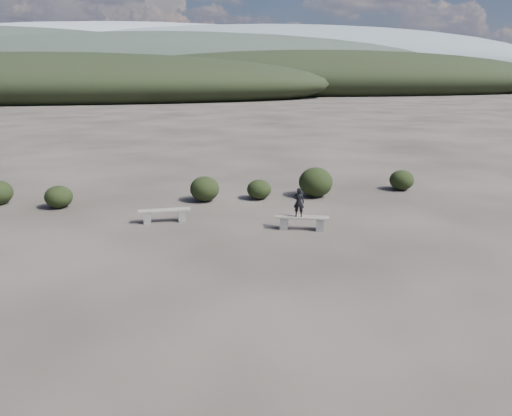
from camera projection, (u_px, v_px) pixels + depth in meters
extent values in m
plane|color=#2A2420|center=(253.00, 286.00, 12.84)|extent=(1200.00, 1200.00, 0.00)
cube|color=slate|center=(147.00, 217.00, 18.08)|extent=(0.27, 0.37, 0.42)
cube|color=slate|center=(182.00, 216.00, 18.32)|extent=(0.27, 0.37, 0.42)
cube|color=gray|center=(164.00, 210.00, 18.14)|extent=(1.89, 0.47, 0.05)
cube|color=slate|center=(284.00, 223.00, 17.43)|extent=(0.35, 0.42, 0.42)
cube|color=slate|center=(320.00, 224.00, 17.27)|extent=(0.35, 0.42, 0.42)
cube|color=gray|center=(302.00, 217.00, 17.29)|extent=(1.91, 0.92, 0.05)
imported|color=black|center=(299.00, 202.00, 17.16)|extent=(0.43, 0.36, 1.02)
ellipsoid|color=black|center=(59.00, 197.00, 20.06)|extent=(1.10, 1.10, 0.90)
ellipsoid|color=black|center=(205.00, 189.00, 21.05)|extent=(1.23, 1.23, 1.06)
ellipsoid|color=black|center=(259.00, 189.00, 21.43)|extent=(1.05, 1.05, 0.84)
ellipsoid|color=black|center=(316.00, 182.00, 21.77)|extent=(1.48, 1.48, 1.29)
ellipsoid|color=black|center=(402.00, 180.00, 23.05)|extent=(1.11, 1.11, 0.93)
ellipsoid|color=black|center=(48.00, 85.00, 93.89)|extent=(110.00, 40.00, 12.00)
ellipsoid|color=black|center=(325.00, 80.00, 122.06)|extent=(120.00, 44.00, 14.00)
ellipsoid|color=#2F392E|center=(178.00, 70.00, 163.63)|extent=(190.00, 64.00, 24.00)
ellipsoid|color=slate|center=(290.00, 63.00, 306.43)|extent=(340.00, 110.00, 44.00)
ellipsoid|color=#96A0AA|center=(135.00, 61.00, 385.41)|extent=(460.00, 140.00, 56.00)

